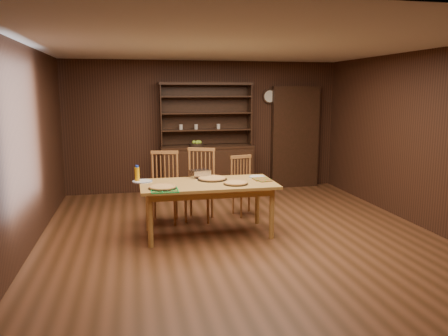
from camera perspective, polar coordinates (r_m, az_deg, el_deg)
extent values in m
plane|color=brown|center=(6.23, 2.11, -8.78)|extent=(6.00, 6.00, 0.00)
plane|color=beige|center=(5.93, 2.28, 15.74)|extent=(6.00, 6.00, 0.00)
plane|color=#391F12|center=(8.87, -2.55, 5.44)|extent=(5.50, 0.00, 5.50)
plane|color=#391F12|center=(3.16, 15.55, -3.33)|extent=(5.50, 0.00, 5.50)
plane|color=#391F12|center=(5.91, -24.64, 2.22)|extent=(0.00, 6.00, 6.00)
plane|color=#391F12|center=(7.13, 24.21, 3.44)|extent=(0.00, 6.00, 6.00)
cube|color=#331A11|center=(8.73, -2.23, -0.27)|extent=(1.80, 0.50, 0.90)
cube|color=#331A11|center=(8.65, -2.25, 2.80)|extent=(1.84, 0.52, 0.04)
cube|color=#331A11|center=(8.82, -2.53, 7.04)|extent=(1.80, 0.02, 1.20)
cube|color=#331A11|center=(8.57, -8.29, 6.86)|extent=(0.02, 0.32, 1.20)
cube|color=#331A11|center=(8.87, 3.36, 7.05)|extent=(0.02, 0.32, 1.20)
cube|color=#331A11|center=(8.66, -2.40, 10.96)|extent=(1.84, 0.34, 0.05)
cylinder|color=#B4AA98|center=(8.62, -5.65, 5.35)|extent=(0.07, 0.07, 0.10)
cylinder|color=#B4AA98|center=(8.66, -3.67, 5.40)|extent=(0.07, 0.07, 0.10)
cube|color=#331A11|center=(9.30, 9.22, 3.99)|extent=(1.00, 0.18, 2.10)
cylinder|color=#331A11|center=(9.12, 5.97, 9.30)|extent=(0.30, 0.04, 0.30)
cylinder|color=beige|center=(9.10, 6.02, 9.29)|extent=(0.24, 0.01, 0.24)
cube|color=#B2823D|center=(6.09, -2.10, -2.11)|extent=(1.87, 0.93, 0.04)
cylinder|color=#B2823D|center=(5.75, -9.61, -6.82)|extent=(0.07, 0.07, 0.71)
cylinder|color=#B2823D|center=(6.44, -9.88, -5.01)|extent=(0.07, 0.07, 0.71)
cylinder|color=#B2823D|center=(6.04, 6.26, -5.94)|extent=(0.07, 0.07, 0.71)
cylinder|color=#B2823D|center=(6.69, 4.37, -4.31)|extent=(0.07, 0.07, 0.71)
cube|color=#AA623A|center=(6.78, -7.81, -3.27)|extent=(0.52, 0.50, 0.04)
cylinder|color=#AA623A|center=(6.70, -9.36, -5.58)|extent=(0.04, 0.04, 0.44)
cylinder|color=#AA623A|center=(7.01, -9.02, -4.88)|extent=(0.04, 0.04, 0.44)
cylinder|color=#AA623A|center=(6.67, -6.44, -5.60)|extent=(0.04, 0.04, 0.44)
cylinder|color=#AA623A|center=(6.98, -6.23, -4.89)|extent=(0.04, 0.04, 0.44)
cube|color=#AA623A|center=(6.84, -7.78, 2.03)|extent=(0.43, 0.11, 0.05)
cube|color=#AA623A|center=(6.84, -3.28, -2.96)|extent=(0.59, 0.58, 0.04)
cylinder|color=#AA623A|center=(6.78, -5.03, -5.24)|extent=(0.04, 0.04, 0.45)
cylinder|color=#AA623A|center=(7.09, -4.34, -4.55)|extent=(0.04, 0.04, 0.45)
cylinder|color=#AA623A|center=(6.70, -2.11, -5.39)|extent=(0.04, 0.04, 0.45)
cylinder|color=#AA623A|center=(7.01, -1.54, -4.69)|extent=(0.04, 0.04, 0.45)
cube|color=#AA623A|center=(6.90, -2.97, 2.45)|extent=(0.42, 0.20, 0.05)
cube|color=#AA623A|center=(7.13, 2.80, -2.98)|extent=(0.48, 0.46, 0.04)
cylinder|color=#AA623A|center=(6.99, 2.25, -5.04)|extent=(0.03, 0.03, 0.38)
cylinder|color=#AA623A|center=(7.23, 1.19, -4.51)|extent=(0.03, 0.03, 0.38)
cylinder|color=#AA623A|center=(7.14, 4.40, -4.75)|extent=(0.03, 0.03, 0.38)
cylinder|color=#AA623A|center=(7.37, 3.29, -4.25)|extent=(0.03, 0.03, 0.38)
cube|color=#AA623A|center=(7.17, 2.22, 1.48)|extent=(0.37, 0.13, 0.05)
cylinder|color=black|center=(5.77, -8.03, -2.62)|extent=(0.37, 0.37, 0.01)
cylinder|color=tan|center=(5.77, -8.04, -2.47)|extent=(0.34, 0.34, 0.02)
torus|color=#C07C45|center=(5.77, -8.04, -2.47)|extent=(0.35, 0.35, 0.03)
cylinder|color=black|center=(5.98, 1.55, -2.08)|extent=(0.34, 0.34, 0.01)
cylinder|color=tan|center=(5.98, 1.55, -1.94)|extent=(0.31, 0.31, 0.02)
torus|color=#C07C45|center=(5.98, 1.55, -1.94)|extent=(0.32, 0.32, 0.03)
cylinder|color=black|center=(6.29, -1.56, -1.48)|extent=(0.43, 0.43, 0.01)
cylinder|color=tan|center=(6.28, -1.56, -1.35)|extent=(0.39, 0.39, 0.02)
torus|color=#C07C45|center=(6.28, -1.56, -1.35)|extent=(0.40, 0.40, 0.03)
cylinder|color=white|center=(6.24, -10.61, -1.71)|extent=(0.28, 0.28, 0.01)
torus|color=#305090|center=(6.24, -10.61, -1.69)|extent=(0.28, 0.28, 0.01)
cylinder|color=white|center=(6.46, 4.37, -1.16)|extent=(0.24, 0.24, 0.01)
torus|color=#305090|center=(6.46, 4.37, -1.14)|extent=(0.24, 0.24, 0.01)
cube|color=silver|center=(6.46, -3.16, -0.73)|extent=(0.32, 0.27, 0.11)
cylinder|color=orange|center=(6.25, -11.28, -0.84)|extent=(0.07, 0.07, 0.20)
cylinder|color=#1637B9|center=(6.23, -11.31, 0.21)|extent=(0.04, 0.04, 0.03)
cube|color=#B12314|center=(6.22, 5.26, -1.63)|extent=(0.21, 0.21, 0.01)
cube|color=#B12314|center=(6.31, 4.89, -1.43)|extent=(0.24, 0.24, 0.02)
cylinder|color=black|center=(8.57, -3.61, 3.05)|extent=(0.29, 0.29, 0.06)
sphere|color=#A6CC36|center=(8.55, -3.95, 3.37)|extent=(0.08, 0.08, 0.08)
sphere|color=#A6CC36|center=(8.59, -3.44, 3.41)|extent=(0.08, 0.08, 0.08)
sphere|color=#A6CC36|center=(8.51, -3.56, 3.34)|extent=(0.08, 0.08, 0.08)
sphere|color=#A6CC36|center=(8.55, -3.20, 3.38)|extent=(0.08, 0.08, 0.08)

